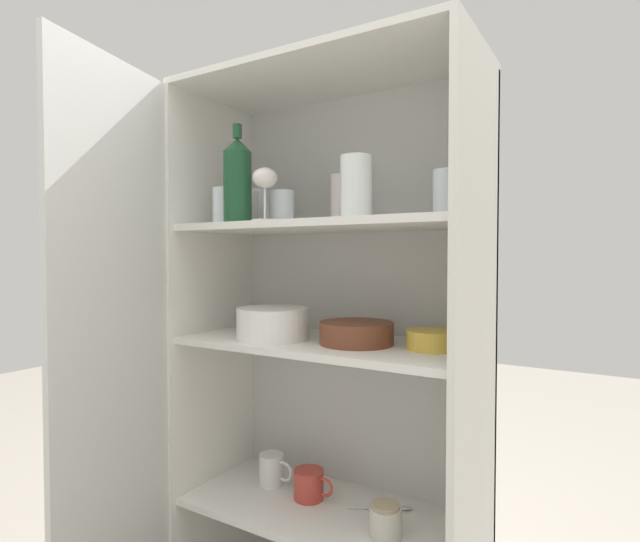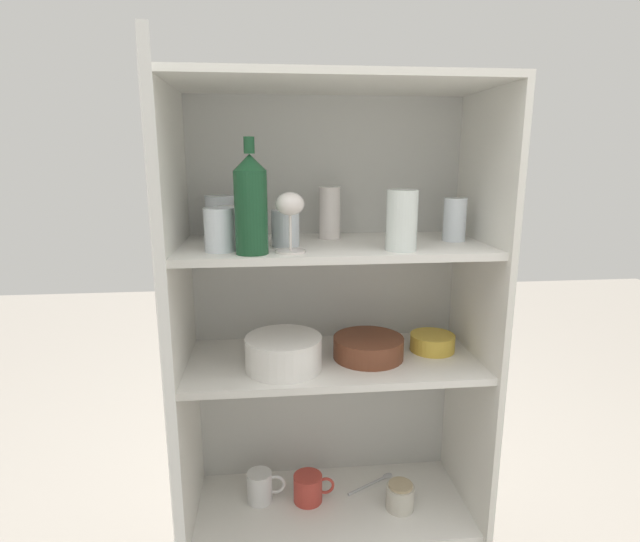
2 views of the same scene
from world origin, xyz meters
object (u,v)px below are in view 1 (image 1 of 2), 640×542
mixing_bowl_large (356,332)px  coffee_mug_primary (309,484)px  plate_stack_white (273,323)px  wine_bottle (237,180)px  storage_jar (386,520)px  serving_bowl_small (432,339)px

mixing_bowl_large → coffee_mug_primary: 0.50m
plate_stack_white → coffee_mug_primary: plate_stack_white is taller
wine_bottle → plate_stack_white: size_ratio=1.33×
storage_jar → coffee_mug_primary: bearing=167.0°
plate_stack_white → coffee_mug_primary: size_ratio=1.63×
wine_bottle → serving_bowl_small: size_ratio=2.10×
mixing_bowl_large → coffee_mug_primary: bearing=169.7°
wine_bottle → storage_jar: (0.42, 0.08, -0.89)m
wine_bottle → serving_bowl_small: bearing=16.2°
mixing_bowl_large → serving_bowl_small: bearing=9.5°
mixing_bowl_large → storage_jar: bearing=-17.6°
plate_stack_white → mixing_bowl_large: bearing=11.9°
serving_bowl_small → plate_stack_white: bearing=-169.2°
serving_bowl_small → storage_jar: 0.48m
coffee_mug_primary → wine_bottle: bearing=-134.5°
wine_bottle → mixing_bowl_large: 0.54m
plate_stack_white → serving_bowl_small: bearing=10.8°
serving_bowl_small → coffee_mug_primary: serving_bowl_small is taller
mixing_bowl_large → serving_bowl_small: size_ratio=1.53×
serving_bowl_small → coffee_mug_primary: size_ratio=1.03×
mixing_bowl_large → serving_bowl_small: mixing_bowl_large is taller
wine_bottle → coffee_mug_primary: wine_bottle is taller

